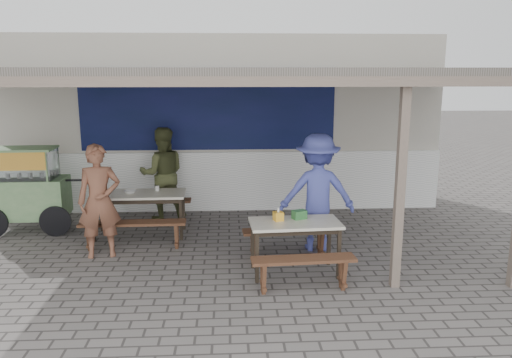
{
  "coord_description": "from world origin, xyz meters",
  "views": [
    {
      "loc": [
        0.19,
        -6.92,
        2.74
      ],
      "look_at": [
        0.63,
        0.9,
        1.08
      ],
      "focal_mm": 35.0,
      "sensor_mm": 36.0,
      "label": 1
    }
  ],
  "objects_px": {
    "bench_left_street": "(133,228)",
    "tissue_box": "(278,216)",
    "donation_box": "(299,215)",
    "condiment_bowl": "(130,192)",
    "bench_right_street": "(303,267)",
    "vendor_cart": "(27,186)",
    "bench_left_wall": "(146,205)",
    "table_right": "(295,228)",
    "condiment_jar": "(157,188)",
    "table_left": "(139,197)",
    "patron_right_table": "(317,192)",
    "bench_right_wall": "(287,237)",
    "patron_wall_side": "(163,174)",
    "patron_street_side": "(99,201)"
  },
  "relations": [
    {
      "from": "bench_right_wall",
      "to": "condiment_jar",
      "type": "xyz_separation_m",
      "value": [
        -2.11,
        1.4,
        0.46
      ]
    },
    {
      "from": "condiment_bowl",
      "to": "vendor_cart",
      "type": "bearing_deg",
      "value": 168.91
    },
    {
      "from": "table_left",
      "to": "bench_right_street",
      "type": "bearing_deg",
      "value": -44.99
    },
    {
      "from": "bench_left_street",
      "to": "patron_right_table",
      "type": "bearing_deg",
      "value": -3.52
    },
    {
      "from": "bench_left_street",
      "to": "bench_right_wall",
      "type": "height_order",
      "value": "same"
    },
    {
      "from": "bench_right_street",
      "to": "vendor_cart",
      "type": "height_order",
      "value": "vendor_cart"
    },
    {
      "from": "bench_right_street",
      "to": "donation_box",
      "type": "xyz_separation_m",
      "value": [
        0.04,
        0.72,
        0.48
      ]
    },
    {
      "from": "patron_street_side",
      "to": "condiment_bowl",
      "type": "relative_size",
      "value": 8.59
    },
    {
      "from": "table_right",
      "to": "condiment_jar",
      "type": "height_order",
      "value": "condiment_jar"
    },
    {
      "from": "bench_right_street",
      "to": "donation_box",
      "type": "height_order",
      "value": "donation_box"
    },
    {
      "from": "table_left",
      "to": "tissue_box",
      "type": "distance_m",
      "value": 2.82
    },
    {
      "from": "bench_right_street",
      "to": "donation_box",
      "type": "bearing_deg",
      "value": 83.39
    },
    {
      "from": "tissue_box",
      "to": "bench_left_street",
      "type": "bearing_deg",
      "value": 154.55
    },
    {
      "from": "bench_right_street",
      "to": "patron_right_table",
      "type": "relative_size",
      "value": 0.73
    },
    {
      "from": "table_right",
      "to": "condiment_jar",
      "type": "distance_m",
      "value": 2.93
    },
    {
      "from": "bench_right_wall",
      "to": "donation_box",
      "type": "distance_m",
      "value": 0.67
    },
    {
      "from": "vendor_cart",
      "to": "tissue_box",
      "type": "height_order",
      "value": "vendor_cart"
    },
    {
      "from": "donation_box",
      "to": "condiment_bowl",
      "type": "xyz_separation_m",
      "value": [
        -2.65,
        1.67,
        -0.04
      ]
    },
    {
      "from": "tissue_box",
      "to": "table_left",
      "type": "bearing_deg",
      "value": 141.73
    },
    {
      "from": "bench_right_wall",
      "to": "condiment_jar",
      "type": "bearing_deg",
      "value": 143.05
    },
    {
      "from": "bench_left_street",
      "to": "tissue_box",
      "type": "height_order",
      "value": "tissue_box"
    },
    {
      "from": "patron_street_side",
      "to": "vendor_cart",
      "type": "bearing_deg",
      "value": 128.72
    },
    {
      "from": "patron_right_table",
      "to": "donation_box",
      "type": "xyz_separation_m",
      "value": [
        -0.4,
        -0.85,
        -0.11
      ]
    },
    {
      "from": "bench_right_wall",
      "to": "patron_wall_side",
      "type": "bearing_deg",
      "value": 130.34
    },
    {
      "from": "patron_wall_side",
      "to": "patron_right_table",
      "type": "bearing_deg",
      "value": 135.94
    },
    {
      "from": "donation_box",
      "to": "bench_right_wall",
      "type": "bearing_deg",
      "value": 103.65
    },
    {
      "from": "bench_right_street",
      "to": "condiment_bowl",
      "type": "relative_size",
      "value": 6.7
    },
    {
      "from": "bench_left_wall",
      "to": "donation_box",
      "type": "distance_m",
      "value": 3.5
    },
    {
      "from": "vendor_cart",
      "to": "condiment_bowl",
      "type": "xyz_separation_m",
      "value": [
        1.85,
        -0.36,
        -0.04
      ]
    },
    {
      "from": "bench_right_wall",
      "to": "tissue_box",
      "type": "relative_size",
      "value": 11.0
    },
    {
      "from": "bench_right_street",
      "to": "table_left",
      "type": "bearing_deg",
      "value": 132.3
    },
    {
      "from": "tissue_box",
      "to": "condiment_bowl",
      "type": "relative_size",
      "value": 0.61
    },
    {
      "from": "bench_left_wall",
      "to": "tissue_box",
      "type": "distance_m",
      "value": 3.33
    },
    {
      "from": "bench_left_street",
      "to": "bench_left_wall",
      "type": "height_order",
      "value": "same"
    },
    {
      "from": "bench_right_street",
      "to": "patron_right_table",
      "type": "distance_m",
      "value": 1.73
    },
    {
      "from": "bench_left_wall",
      "to": "patron_right_table",
      "type": "bearing_deg",
      "value": -28.44
    },
    {
      "from": "bench_left_street",
      "to": "donation_box",
      "type": "xyz_separation_m",
      "value": [
        2.5,
        -0.99,
        0.47
      ]
    },
    {
      "from": "patron_right_table",
      "to": "table_left",
      "type": "bearing_deg",
      "value": -14.02
    },
    {
      "from": "table_right",
      "to": "patron_right_table",
      "type": "relative_size",
      "value": 0.69
    },
    {
      "from": "table_left",
      "to": "condiment_jar",
      "type": "height_order",
      "value": "condiment_jar"
    },
    {
      "from": "bench_left_street",
      "to": "bench_right_street",
      "type": "distance_m",
      "value": 3.0
    },
    {
      "from": "bench_right_wall",
      "to": "condiment_bowl",
      "type": "distance_m",
      "value": 2.85
    },
    {
      "from": "bench_left_wall",
      "to": "patron_street_side",
      "type": "distance_m",
      "value": 1.79
    },
    {
      "from": "table_left",
      "to": "bench_left_street",
      "type": "relative_size",
      "value": 0.94
    },
    {
      "from": "bench_right_street",
      "to": "vendor_cart",
      "type": "xyz_separation_m",
      "value": [
        -4.46,
        2.76,
        0.48
      ]
    },
    {
      "from": "bench_right_street",
      "to": "vendor_cart",
      "type": "relative_size",
      "value": 0.72
    },
    {
      "from": "condiment_jar",
      "to": "bench_right_street",
      "type": "bearing_deg",
      "value": -49.69
    },
    {
      "from": "bench_left_street",
      "to": "bench_right_street",
      "type": "relative_size",
      "value": 1.24
    },
    {
      "from": "bench_right_wall",
      "to": "patron_wall_side",
      "type": "relative_size",
      "value": 0.76
    },
    {
      "from": "table_right",
      "to": "donation_box",
      "type": "distance_m",
      "value": 0.21
    }
  ]
}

